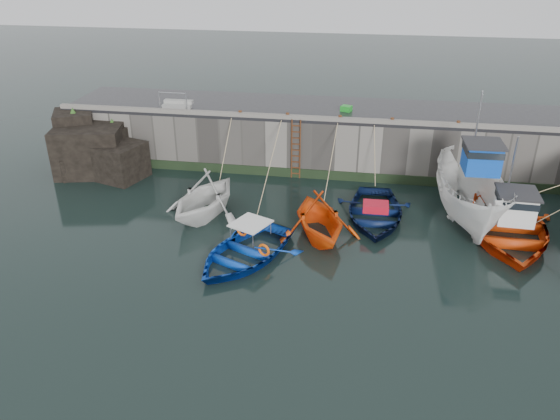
% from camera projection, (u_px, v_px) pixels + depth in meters
% --- Properties ---
extents(ground, '(120.00, 120.00, 0.00)m').
position_uv_depth(ground, '(312.00, 285.00, 20.11)').
color(ground, black).
rests_on(ground, ground).
extents(quay_back, '(30.00, 5.00, 3.00)m').
position_uv_depth(quay_back, '(338.00, 137.00, 30.48)').
color(quay_back, slate).
rests_on(quay_back, ground).
extents(road_back, '(30.00, 5.00, 0.16)m').
position_uv_depth(road_back, '(339.00, 110.00, 29.77)').
color(road_back, black).
rests_on(road_back, quay_back).
extents(kerb_back, '(30.00, 0.30, 0.20)m').
position_uv_depth(kerb_back, '(336.00, 119.00, 27.62)').
color(kerb_back, slate).
rests_on(kerb_back, road_back).
extents(algae_back, '(30.00, 0.08, 0.50)m').
position_uv_depth(algae_back, '(333.00, 175.00, 28.79)').
color(algae_back, black).
rests_on(algae_back, ground).
extents(rock_outcrop, '(5.85, 4.24, 3.41)m').
position_uv_depth(rock_outcrop, '(94.00, 149.00, 29.48)').
color(rock_outcrop, black).
rests_on(rock_outcrop, ground).
extents(ladder, '(0.51, 0.08, 3.20)m').
position_uv_depth(ladder, '(296.00, 150.00, 28.44)').
color(ladder, '#3F1E0F').
rests_on(ladder, ground).
extents(boat_near_white, '(5.13, 5.58, 2.46)m').
position_uv_depth(boat_near_white, '(205.00, 215.00, 25.24)').
color(boat_near_white, silver).
rests_on(boat_near_white, ground).
extents(boat_near_white_rope, '(0.04, 3.68, 3.10)m').
position_uv_depth(boat_near_white_rope, '(226.00, 182.00, 28.59)').
color(boat_near_white_rope, tan).
rests_on(boat_near_white_rope, ground).
extents(boat_near_blue, '(5.48, 6.21, 1.07)m').
position_uv_depth(boat_near_blue, '(244.00, 258.00, 21.83)').
color(boat_near_blue, '#0B3AA9').
rests_on(boat_near_blue, ground).
extents(boat_near_blue_rope, '(0.04, 6.57, 3.10)m').
position_uv_depth(boat_near_blue_rope, '(269.00, 200.00, 26.70)').
color(boat_near_blue_rope, tan).
rests_on(boat_near_blue_rope, ground).
extents(boat_near_blacktrim, '(5.08, 5.43, 2.31)m').
position_uv_depth(boat_near_blacktrim, '(318.00, 236.00, 23.46)').
color(boat_near_blacktrim, '#F14D0C').
rests_on(boat_near_blacktrim, ground).
extents(boat_near_blacktrim_rope, '(0.04, 4.54, 3.10)m').
position_uv_depth(boat_near_blacktrim_rope, '(327.00, 194.00, 27.31)').
color(boat_near_blacktrim_rope, tan).
rests_on(boat_near_blacktrim_rope, ground).
extents(boat_near_navy, '(3.82, 5.30, 1.09)m').
position_uv_depth(boat_near_navy, '(374.00, 218.00, 24.94)').
color(boat_near_navy, '#0A173E').
rests_on(boat_near_navy, ground).
extents(boat_near_navy_rope, '(0.04, 3.09, 3.10)m').
position_uv_depth(boat_near_navy_rope, '(375.00, 189.00, 27.88)').
color(boat_near_navy_rope, tan).
rests_on(boat_near_navy_rope, ground).
extents(boat_far_white, '(3.06, 7.68, 5.94)m').
position_uv_depth(boat_far_white, '(472.00, 195.00, 24.31)').
color(boat_far_white, white).
rests_on(boat_far_white, ground).
extents(boat_far_orange, '(5.10, 6.98, 4.41)m').
position_uv_depth(boat_far_orange, '(507.00, 227.00, 23.25)').
color(boat_far_orange, '#E03D0B').
rests_on(boat_far_orange, ground).
extents(fish_crate, '(0.66, 0.61, 0.29)m').
position_uv_depth(fish_crate, '(346.00, 108.00, 29.20)').
color(fish_crate, '#1B9524').
rests_on(fish_crate, road_back).
extents(railing, '(1.60, 1.05, 1.00)m').
position_uv_depth(railing, '(177.00, 104.00, 29.81)').
color(railing, '#A5A8AD').
rests_on(railing, road_back).
extents(bollard_a, '(0.18, 0.18, 0.28)m').
position_uv_depth(bollard_a, '(240.00, 113.00, 28.42)').
color(bollard_a, '#3F1E0F').
rests_on(bollard_a, road_back).
extents(bollard_b, '(0.18, 0.18, 0.28)m').
position_uv_depth(bollard_b, '(288.00, 115.00, 28.05)').
color(bollard_b, '#3F1E0F').
rests_on(bollard_b, road_back).
extents(bollard_c, '(0.18, 0.18, 0.28)m').
position_uv_depth(bollard_c, '(340.00, 118.00, 27.66)').
color(bollard_c, '#3F1E0F').
rests_on(bollard_c, road_back).
extents(bollard_d, '(0.18, 0.18, 0.28)m').
position_uv_depth(bollard_d, '(392.00, 120.00, 27.28)').
color(bollard_d, '#3F1E0F').
rests_on(bollard_d, road_back).
extents(bollard_e, '(0.18, 0.18, 0.28)m').
position_uv_depth(bollard_e, '(458.00, 124.00, 26.81)').
color(bollard_e, '#3F1E0F').
rests_on(bollard_e, road_back).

